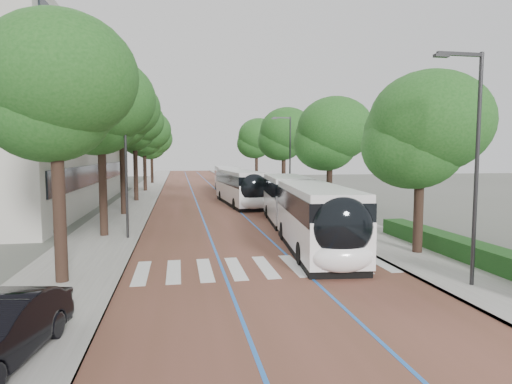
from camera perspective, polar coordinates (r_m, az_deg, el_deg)
ground at (r=17.10m, az=1.27°, el=-10.90°), size 160.00×160.00×0.00m
road at (r=56.40m, az=-6.91°, el=0.21°), size 11.00×140.00×0.02m
sidewalk_left at (r=56.45m, az=-14.53°, el=0.14°), size 4.00×140.00×0.12m
sidewalk_right at (r=57.32m, az=0.59°, el=0.37°), size 4.00×140.00×0.12m
kerb_left at (r=56.34m, az=-12.61°, el=0.17°), size 0.20×140.00×0.14m
kerb_right at (r=57.00m, az=-1.29°, el=0.35°), size 0.20×140.00×0.14m
zebra_crossing at (r=18.07m, az=1.25°, el=-9.93°), size 10.55×3.60×0.01m
lane_line_left at (r=56.32m, az=-8.54°, el=0.20°), size 0.12×126.00×0.01m
lane_line_right at (r=56.51m, az=-5.29°, el=0.25°), size 0.12×126.00×0.01m
office_building at (r=47.03m, az=-30.66°, el=7.13°), size 18.11×40.00×14.00m
hedge at (r=20.75m, az=26.92°, el=-7.12°), size 1.20×14.00×0.80m
streetlight_near at (r=16.44m, az=26.94°, el=4.94°), size 1.82×0.20×8.00m
streetlight_far at (r=39.38m, az=4.31°, el=5.18°), size 1.82×0.20×8.00m
lamp_post_left at (r=24.27m, az=-16.95°, el=3.46°), size 0.14×0.14×8.00m
trees_left at (r=44.89m, az=-15.81°, el=7.85°), size 6.17×60.66×9.83m
trees_right at (r=40.80m, az=5.39°, el=7.16°), size 5.85×47.68×9.24m
lead_bus at (r=24.34m, az=6.07°, el=-2.24°), size 4.37×18.55×3.20m
bus_queued_0 at (r=39.77m, az=-2.12°, el=0.59°), size 3.30×12.53×3.20m
bus_queued_1 at (r=53.44m, az=-3.90°, el=1.71°), size 3.02×12.49×3.20m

